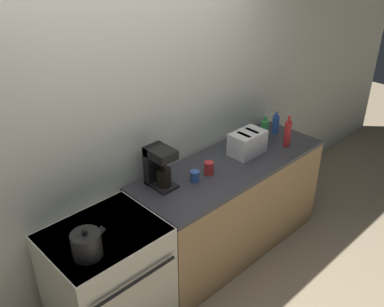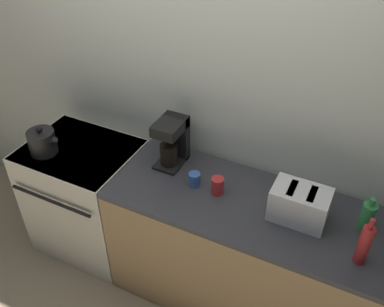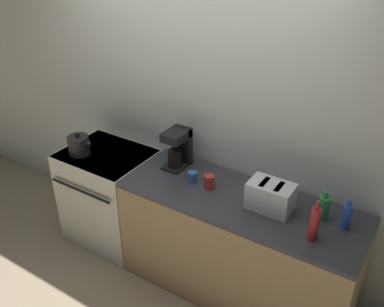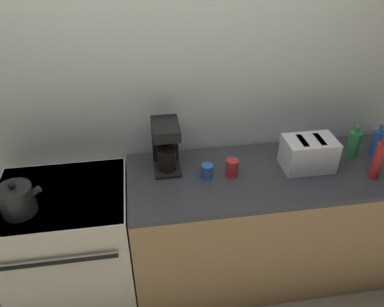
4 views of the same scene
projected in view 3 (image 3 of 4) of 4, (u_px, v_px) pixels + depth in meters
ground_plane at (149, 282)px, 3.58m from camera, size 12.00×12.00×0.00m
wall_back at (194, 110)px, 3.46m from camera, size 8.00×0.05×2.60m
stove at (110, 195)px, 3.88m from camera, size 0.75×0.65×0.89m
counter_block at (237, 247)px, 3.30m from camera, size 1.80×0.65×0.89m
kettle at (79, 145)px, 3.62m from camera, size 0.23×0.18×0.20m
toaster at (271, 196)px, 2.94m from camera, size 0.31×0.20×0.20m
coffee_maker at (178, 147)px, 3.42m from camera, size 0.16×0.23×0.32m
bottle_blue at (346, 216)px, 2.76m from camera, size 0.07×0.07×0.21m
bottle_green at (323, 208)px, 2.84m from camera, size 0.08×0.08×0.22m
bottle_red at (314, 224)px, 2.65m from camera, size 0.06×0.06×0.29m
cup_blue at (192, 177)px, 3.26m from camera, size 0.07×0.07×0.09m
cup_red at (209, 182)px, 3.18m from camera, size 0.08×0.08×0.11m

